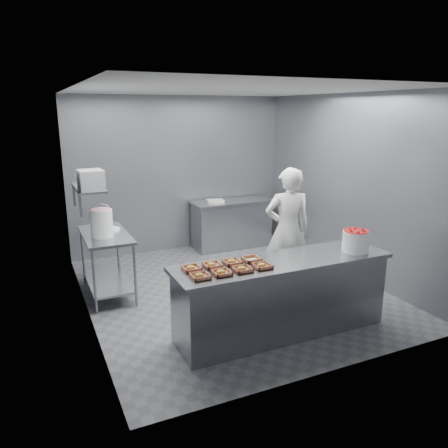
{
  "coord_description": "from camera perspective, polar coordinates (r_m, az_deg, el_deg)",
  "views": [
    {
      "loc": [
        -2.55,
        -5.33,
        2.55
      ],
      "look_at": [
        -0.22,
        -0.2,
        1.07
      ],
      "focal_mm": 35.0,
      "sensor_mm": 36.0,
      "label": 1
    }
  ],
  "objects": [
    {
      "name": "bucket_lid",
      "position": [
        6.37,
        -14.88,
        -0.7
      ],
      "size": [
        0.35,
        0.35,
        0.03
      ],
      "primitive_type": "cylinder",
      "rotation": [
        0.0,
        0.0,
        -0.07
      ],
      "color": "white",
      "rests_on": "prep_table"
    },
    {
      "name": "wall_back",
      "position": [
        8.08,
        -5.87,
        6.45
      ],
      "size": [
        4.0,
        0.04,
        2.8
      ],
      "primitive_type": "cube",
      "color": "slate",
      "rests_on": "ground"
    },
    {
      "name": "tray_0",
      "position": [
        4.44,
        -3.18,
        -6.8
      ],
      "size": [
        0.19,
        0.18,
        0.06
      ],
      "color": "#CAB67B",
      "rests_on": "service_counter"
    },
    {
      "name": "ceiling",
      "position": [
        5.92,
        1.14,
        17.13
      ],
      "size": [
        4.5,
        4.5,
        0.0
      ],
      "primitive_type": "plane",
      "rotation": [
        3.14,
        0.0,
        0.0
      ],
      "color": "white",
      "rests_on": "wall_back"
    },
    {
      "name": "worker",
      "position": [
        6.27,
        8.29,
        -0.77
      ],
      "size": [
        0.75,
        0.6,
        1.79
      ],
      "primitive_type": "imported",
      "rotation": [
        0.0,
        0.0,
        2.84
      ],
      "color": "white",
      "rests_on": "ground"
    },
    {
      "name": "floor",
      "position": [
        6.44,
        1.02,
        -8.64
      ],
      "size": [
        4.5,
        4.5,
        0.0
      ],
      "primitive_type": "plane",
      "color": "#4C4C51",
      "rests_on": "ground"
    },
    {
      "name": "wall_left",
      "position": [
        5.48,
        -18.16,
        1.85
      ],
      "size": [
        0.04,
        4.5,
        2.8
      ],
      "primitive_type": "cube",
      "color": "slate",
      "rests_on": "ground"
    },
    {
      "name": "tray_4",
      "position": [
        4.66,
        -4.29,
        -5.78
      ],
      "size": [
        0.19,
        0.18,
        0.06
      ],
      "color": "#CAB67B",
      "rests_on": "service_counter"
    },
    {
      "name": "rag",
      "position": [
        6.3,
        -16.04,
        -0.95
      ],
      "size": [
        0.17,
        0.15,
        0.02
      ],
      "primitive_type": "cube",
      "rotation": [
        0.0,
        0.0,
        -0.2
      ],
      "color": "#CCB28C",
      "rests_on": "prep_table"
    },
    {
      "name": "prep_table",
      "position": [
        6.31,
        -15.08,
        -3.89
      ],
      "size": [
        0.6,
        1.2,
        0.9
      ],
      "color": "slate",
      "rests_on": "ground"
    },
    {
      "name": "tray_7",
      "position": [
        4.94,
        3.62,
        -4.6
      ],
      "size": [
        0.19,
        0.18,
        0.04
      ],
      "color": "#CAB67B",
      "rests_on": "service_counter"
    },
    {
      "name": "tray_6",
      "position": [
        4.83,
        1.07,
        -4.97
      ],
      "size": [
        0.19,
        0.18,
        0.06
      ],
      "color": "#CAB67B",
      "rests_on": "service_counter"
    },
    {
      "name": "paper_stack",
      "position": [
        8.04,
        -1.17,
        3.03
      ],
      "size": [
        0.34,
        0.28,
        0.05
      ],
      "primitive_type": "cube",
      "rotation": [
        0.0,
        0.0,
        -0.21
      ],
      "color": "silver",
      "rests_on": "back_counter"
    },
    {
      "name": "tray_3",
      "position": [
        4.73,
        5.0,
        -5.46
      ],
      "size": [
        0.19,
        0.18,
        0.06
      ],
      "color": "#CAB67B",
      "rests_on": "service_counter"
    },
    {
      "name": "tray_2",
      "position": [
        4.63,
        2.4,
        -5.9
      ],
      "size": [
        0.19,
        0.18,
        0.06
      ],
      "color": "#CAB67B",
      "rests_on": "service_counter"
    },
    {
      "name": "appliance",
      "position": [
        5.77,
        -17.0,
        5.52
      ],
      "size": [
        0.31,
        0.35,
        0.25
      ],
      "primitive_type": "cube",
      "rotation": [
        0.0,
        0.0,
        0.03
      ],
      "color": "gray",
      "rests_on": "wall_shelf"
    },
    {
      "name": "service_counter",
      "position": [
        5.17,
        7.58,
        -9.34
      ],
      "size": [
        2.6,
        0.7,
        0.9
      ],
      "color": "slate",
      "rests_on": "ground"
    },
    {
      "name": "wall_shelf",
      "position": [
        6.06,
        -17.26,
        4.54
      ],
      "size": [
        0.35,
        0.9,
        0.03
      ],
      "primitive_type": "cube",
      "color": "slate",
      "rests_on": "wall_left"
    },
    {
      "name": "tray_1",
      "position": [
        4.53,
        -0.33,
        -6.35
      ],
      "size": [
        0.19,
        0.18,
        0.06
      ],
      "color": "#CAB67B",
      "rests_on": "service_counter"
    },
    {
      "name": "tray_5",
      "position": [
        4.74,
        -1.56,
        -5.37
      ],
      "size": [
        0.19,
        0.18,
        0.06
      ],
      "color": "#CAB67B",
      "rests_on": "service_counter"
    },
    {
      "name": "wall_right",
      "position": [
        7.1,
        15.84,
        4.83
      ],
      "size": [
        0.04,
        4.5,
        2.8
      ],
      "primitive_type": "cube",
      "color": "slate",
      "rests_on": "ground"
    },
    {
      "name": "strawberry_tub",
      "position": [
        5.44,
        16.84,
        -2.05
      ],
      "size": [
        0.32,
        0.32,
        0.26
      ],
      "color": "white",
      "rests_on": "service_counter"
    },
    {
      "name": "glaze_bucket",
      "position": [
        6.03,
        -15.72,
        0.2
      ],
      "size": [
        0.31,
        0.29,
        0.45
      ],
      "color": "white",
      "rests_on": "prep_table"
    },
    {
      "name": "back_counter",
      "position": [
        8.28,
        0.99,
        0.04
      ],
      "size": [
        1.5,
        0.6,
        0.9
      ],
      "color": "slate",
      "rests_on": "ground"
    }
  ]
}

